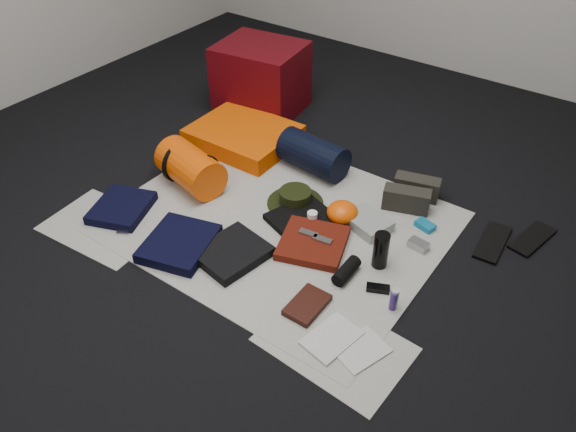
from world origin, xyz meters
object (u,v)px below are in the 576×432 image
Objects in this scene: water_bottle at (381,250)px; paperback_book at (307,305)px; stuff_sack at (191,168)px; compact_camera at (418,245)px; navy_duffel at (313,154)px; sleeping_pad at (244,136)px; red_cabinet at (261,78)px.

water_bottle is 0.44m from paperback_book.
compact_camera is at bearing 11.19° from stuff_sack.
navy_duffel is 0.84m from water_bottle.
sleeping_pad is 0.51m from stuff_sack.
stuff_sack reaches higher than sleeping_pad.
stuff_sack is at bearing -85.03° from sleeping_pad.
sleeping_pad is 1.52× the size of navy_duffel.
red_cabinet is 0.98m from stuff_sack.
water_bottle is at bearing -108.24° from compact_camera.
water_bottle reaches higher than paperback_book.
water_bottle is at bearing -29.46° from navy_duffel.
sleeping_pad is at bearing 158.33° from water_bottle.
red_cabinet is at bearing 114.14° from sleeping_pad.
navy_duffel is at bearing 145.07° from water_bottle.
navy_duffel reaches higher than compact_camera.
stuff_sack is 0.98× the size of navy_duffel.
stuff_sack reaches higher than navy_duffel.
paperback_book is at bearing -52.33° from navy_duffel.
red_cabinet reaches higher than sleeping_pad.
paperback_book is at bearing -103.30° from compact_camera.
red_cabinet is 0.83m from navy_duffel.
compact_camera is (0.79, -0.27, -0.08)m from navy_duffel.
red_cabinet is 1.84m from paperback_book.
stuff_sack is (0.24, -0.94, -0.10)m from red_cabinet.
red_cabinet is 1.67m from water_bottle.
red_cabinet is 0.89× the size of sleeping_pad.
sleeping_pad is 2.94× the size of paperback_book.
navy_duffel reaches higher than paperback_book.
sleeping_pad is (0.20, -0.44, -0.16)m from red_cabinet.
paperback_book is (-0.22, -0.63, -0.00)m from compact_camera.
compact_camera is (1.25, 0.25, -0.09)m from stuff_sack.
paperback_book is (1.07, -0.89, -0.04)m from sleeping_pad.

